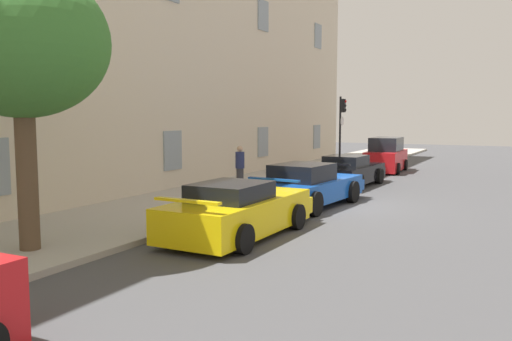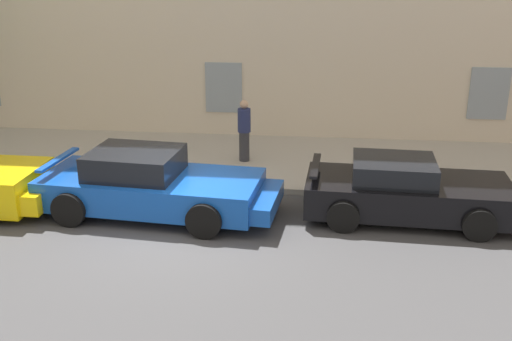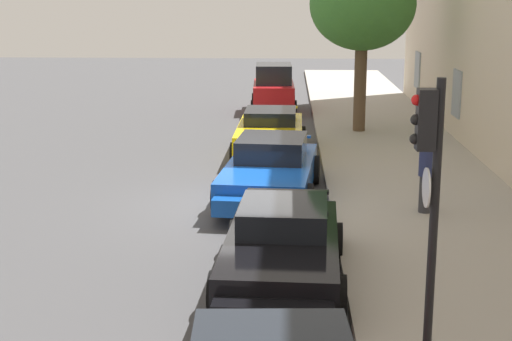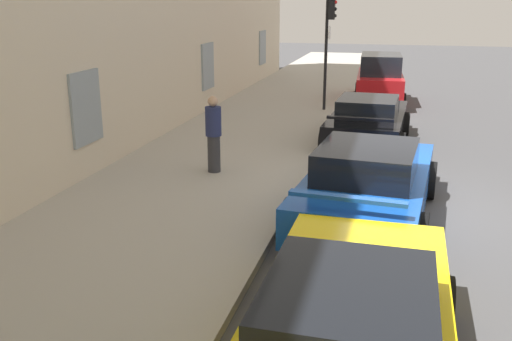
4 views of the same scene
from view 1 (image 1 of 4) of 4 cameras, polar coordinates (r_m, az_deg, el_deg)
ground_plane at (r=17.50m, az=8.54°, el=-3.70°), size 80.00×80.00×0.00m
sidewalk at (r=19.30m, az=-3.69°, el=-2.54°), size 60.00×4.46×0.14m
building_facade at (r=21.96m, az=-13.70°, el=16.24°), size 38.49×4.50×13.77m
sportscar_red_lead at (r=12.89m, az=-1.60°, el=-4.39°), size 4.94×2.17×1.34m
sportscar_yellow_flank at (r=17.18m, az=5.79°, el=-1.72°), size 5.23×2.50×1.40m
sportscar_white_middle at (r=22.42m, az=10.14°, el=-0.13°), size 4.72×2.21×1.30m
hatchback_distant at (r=28.40m, az=13.94°, el=1.51°), size 3.98×1.95×1.81m
tree_near_kerb at (r=11.80m, az=-24.15°, el=12.46°), size 3.52×3.52×5.78m
traffic_light at (r=26.37m, az=9.29°, el=5.35°), size 0.44×0.36×3.73m
pedestrian_admiring at (r=19.88m, az=-1.76°, el=0.37°), size 0.48×0.48×1.65m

